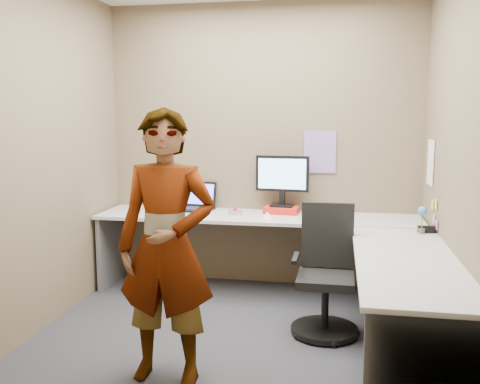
% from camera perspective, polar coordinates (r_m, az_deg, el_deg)
% --- Properties ---
extents(ground, '(3.00, 3.00, 0.00)m').
position_cam_1_polar(ground, '(4.22, -0.29, -14.77)').
color(ground, '#27272C').
rests_on(ground, ground).
extents(wall_back, '(3.00, 0.00, 3.00)m').
position_cam_1_polar(wall_back, '(5.17, 2.41, 4.93)').
color(wall_back, brown).
rests_on(wall_back, ground).
extents(wall_right, '(0.00, 2.70, 2.70)m').
position_cam_1_polar(wall_right, '(3.90, 21.93, 3.26)').
color(wall_right, brown).
rests_on(wall_right, ground).
extents(wall_left, '(0.00, 2.70, 2.70)m').
position_cam_1_polar(wall_left, '(4.42, -19.80, 3.89)').
color(wall_left, brown).
rests_on(wall_left, ground).
extents(desk, '(2.98, 2.58, 0.73)m').
position_cam_1_polar(desk, '(4.34, 6.38, -5.95)').
color(desk, silver).
rests_on(desk, ground).
extents(paper_ream, '(0.33, 0.26, 0.06)m').
position_cam_1_polar(paper_ream, '(5.05, 4.47, -1.90)').
color(paper_ream, red).
rests_on(paper_ream, desk).
extents(monitor, '(0.50, 0.16, 0.48)m').
position_cam_1_polar(monitor, '(5.02, 4.53, 1.65)').
color(monitor, black).
rests_on(monitor, paper_ream).
extents(laptop, '(0.40, 0.34, 0.26)m').
position_cam_1_polar(laptop, '(5.24, -4.78, -1.12)').
color(laptop, black).
rests_on(laptop, desk).
extents(trackball_mouse, '(0.12, 0.08, 0.07)m').
position_cam_1_polar(trackball_mouse, '(4.94, -0.51, -2.18)').
color(trackball_mouse, '#B7B7BC').
rests_on(trackball_mouse, desk).
extents(origami, '(0.10, 0.10, 0.06)m').
position_cam_1_polar(origami, '(4.78, 2.94, -2.48)').
color(origami, white).
rests_on(origami, desk).
extents(stapler, '(0.15, 0.05, 0.05)m').
position_cam_1_polar(stapler, '(4.45, 19.38, -3.78)').
color(stapler, black).
rests_on(stapler, desk).
extents(flower, '(0.07, 0.07, 0.22)m').
position_cam_1_polar(flower, '(4.39, 18.88, -2.37)').
color(flower, brown).
rests_on(flower, desk).
extents(calendar_purple, '(0.30, 0.01, 0.40)m').
position_cam_1_polar(calendar_purple, '(5.11, 8.52, 4.25)').
color(calendar_purple, '#846BB7').
rests_on(calendar_purple, wall_back).
extents(calendar_white, '(0.01, 0.28, 0.38)m').
position_cam_1_polar(calendar_white, '(4.79, 19.66, 2.99)').
color(calendar_white, white).
rests_on(calendar_white, wall_right).
extents(sticky_note_a, '(0.01, 0.07, 0.07)m').
position_cam_1_polar(sticky_note_a, '(4.48, 20.17, -1.23)').
color(sticky_note_a, '#F2E059').
rests_on(sticky_note_a, wall_right).
extents(sticky_note_b, '(0.01, 0.07, 0.07)m').
position_cam_1_polar(sticky_note_b, '(4.55, 19.98, -2.74)').
color(sticky_note_b, pink).
rests_on(sticky_note_b, wall_right).
extents(sticky_note_c, '(0.01, 0.07, 0.07)m').
position_cam_1_polar(sticky_note_c, '(4.44, 20.22, -3.29)').
color(sticky_note_c, pink).
rests_on(sticky_note_c, wall_right).
extents(sticky_note_d, '(0.01, 0.07, 0.07)m').
position_cam_1_polar(sticky_note_d, '(4.63, 19.85, -1.30)').
color(sticky_note_d, '#F2E059').
rests_on(sticky_note_d, wall_right).
extents(office_chair, '(0.51, 0.51, 0.96)m').
position_cam_1_polar(office_chair, '(4.16, 9.14, -9.43)').
color(office_chair, black).
rests_on(office_chair, ground).
extents(person, '(0.62, 0.41, 1.69)m').
position_cam_1_polar(person, '(3.31, -7.85, -5.84)').
color(person, '#999399').
rests_on(person, ground).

